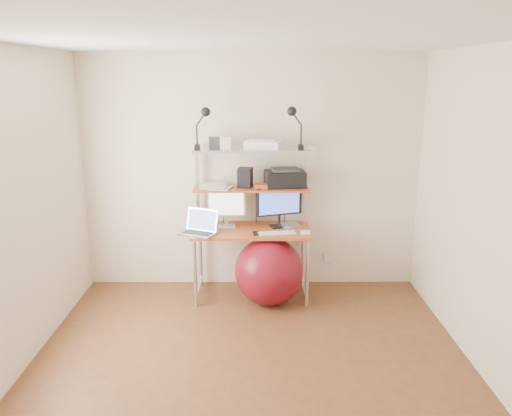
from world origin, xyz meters
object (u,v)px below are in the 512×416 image
at_px(laptop, 200,228).
at_px(printer, 285,178).
at_px(exercise_ball, 269,271).
at_px(monitor_black, 279,204).
at_px(monitor_silver, 226,205).

distance_m(laptop, printer, 1.01).
xyz_separation_m(laptop, exercise_ball, (0.69, -0.05, -0.44)).
bearing_deg(laptop, monitor_black, 40.08).
bearing_deg(laptop, printer, 43.50).
relative_size(printer, exercise_ball, 0.63).
relative_size(monitor_silver, monitor_black, 0.89).
bearing_deg(laptop, exercise_ball, 20.56).
bearing_deg(monitor_silver, monitor_black, -4.16).
height_order(monitor_silver, printer, printer).
height_order(laptop, printer, printer).
distance_m(monitor_silver, monitor_black, 0.55).
relative_size(laptop, exercise_ball, 0.61).
height_order(monitor_silver, laptop, monitor_silver).
distance_m(printer, exercise_ball, 0.97).
distance_m(monitor_black, laptop, 0.85).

